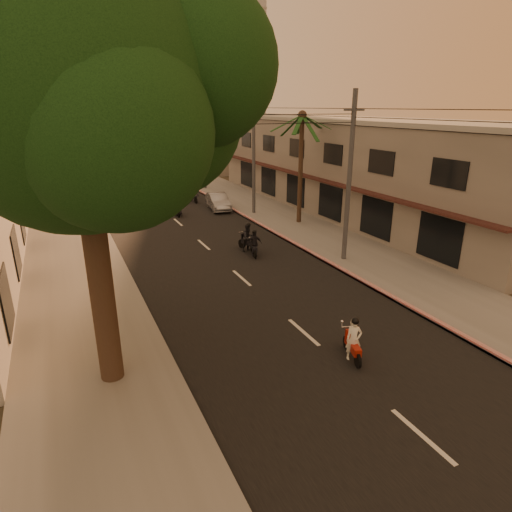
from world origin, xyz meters
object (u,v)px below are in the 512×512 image
object	(u,v)px
broadleaf_tree	(92,94)
scooter_mid_b	(254,244)
scooter_far_b	(193,194)
parked_car	(218,201)
scooter_red	(353,340)
scooter_far_a	(178,205)
palm_tree	(302,122)
scooter_far_c	(139,178)
scooter_mid_a	(248,238)

from	to	relation	value
broadleaf_tree	scooter_mid_b	size ratio (longest dim) A/B	7.68
scooter_far_b	parked_car	distance (m)	3.62
scooter_red	scooter_far_a	distance (m)	22.26
scooter_far_a	parked_car	bearing A→B (deg)	21.25
broadleaf_tree	scooter_far_b	xyz separation A→B (m)	(9.75, 24.07, -7.73)
broadleaf_tree	palm_tree	distance (m)	20.18
scooter_red	parked_car	bearing A→B (deg)	98.21
scooter_far_c	scooter_mid_a	bearing A→B (deg)	-91.02
palm_tree	scooter_mid_b	distance (m)	10.20
scooter_red	scooter_far_b	size ratio (longest dim) A/B	0.95
palm_tree	scooter_far_b	world-z (taller)	palm_tree
scooter_far_a	scooter_mid_a	bearing A→B (deg)	-72.12
scooter_far_a	scooter_far_c	distance (m)	15.50
scooter_mid_a	scooter_red	bearing A→B (deg)	-109.09
scooter_red	scooter_mid_a	size ratio (longest dim) A/B	0.89
scooter_far_a	scooter_far_c	bearing A→B (deg)	100.23
palm_tree	scooter_far_c	distance (m)	23.69
scooter_mid_a	scooter_mid_b	size ratio (longest dim) A/B	1.14
scooter_red	scooter_mid_b	world-z (taller)	scooter_red
scooter_red	palm_tree	bearing A→B (deg)	82.60
palm_tree	scooter_far_a	bearing A→B (deg)	141.06
scooter_mid_a	parked_car	distance (m)	11.21
scooter_red	scooter_far_c	distance (m)	37.76
broadleaf_tree	scooter_mid_b	world-z (taller)	broadleaf_tree
scooter_far_a	parked_car	size ratio (longest dim) A/B	0.44
scooter_red	scooter_mid_b	distance (m)	11.17
palm_tree	scooter_mid_b	bearing A→B (deg)	-139.26
palm_tree	scooter_red	distance (m)	18.99
palm_tree	scooter_far_b	distance (m)	13.00
scooter_far_a	scooter_mid_b	bearing A→B (deg)	-72.98
palm_tree	parked_car	size ratio (longest dim) A/B	1.94
scooter_mid_b	parked_car	distance (m)	12.12
palm_tree	parked_car	xyz separation A→B (m)	(-3.80, 6.76, -6.48)
scooter_mid_b	scooter_far_c	distance (m)	26.72
scooter_red	scooter_far_a	xyz separation A→B (m)	(-0.01, 22.26, 0.13)
broadleaf_tree	scooter_mid_a	distance (m)	15.03
broadleaf_tree	scooter_far_b	bearing A→B (deg)	67.96
scooter_red	scooter_far_a	world-z (taller)	scooter_far_a
parked_car	scooter_far_c	xyz separation A→B (m)	(-3.78, 14.75, 0.05)
scooter_red	scooter_mid_b	size ratio (longest dim) A/B	1.01
parked_car	scooter_far_c	bearing A→B (deg)	111.85
scooter_far_c	scooter_mid_b	bearing A→B (deg)	-91.23
scooter_mid_a	parked_car	xyz separation A→B (m)	(2.16, 11.00, -0.14)
broadleaf_tree	scooter_far_b	world-z (taller)	broadleaf_tree
scooter_far_a	palm_tree	bearing A→B (deg)	-29.27
palm_tree	scooter_far_b	bearing A→B (deg)	115.46
broadleaf_tree	scooter_far_c	bearing A→B (deg)	78.77
broadleaf_tree	scooter_mid_b	distance (m)	14.49
scooter_mid_b	parked_car	bearing A→B (deg)	97.33
palm_tree	scooter_mid_a	distance (m)	9.68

